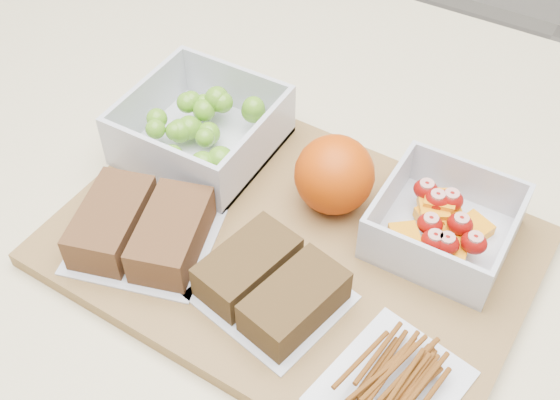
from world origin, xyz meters
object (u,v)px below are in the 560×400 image
(orange, at_px, (334,175))
(sandwich_bag_left, at_px, (142,229))
(grape_container, at_px, (203,128))
(cutting_board, at_px, (291,247))
(fruit_container, at_px, (443,225))
(pretzel_bag, at_px, (393,379))
(sandwich_bag_center, at_px, (271,285))

(orange, bearing_deg, sandwich_bag_left, -133.97)
(grape_container, bearing_deg, orange, -1.59)
(cutting_board, bearing_deg, fruit_container, 33.49)
(grape_container, xyz_separation_m, orange, (0.15, -0.00, 0.01))
(grape_container, height_order, pretzel_bag, grape_container)
(cutting_board, height_order, sandwich_bag_center, sandwich_bag_center)
(cutting_board, xyz_separation_m, grape_container, (-0.14, 0.07, 0.03))
(cutting_board, distance_m, grape_container, 0.16)
(orange, height_order, sandwich_bag_left, orange)
(sandwich_bag_left, xyz_separation_m, sandwich_bag_center, (0.13, 0.01, -0.00))
(cutting_board, relative_size, sandwich_bag_center, 3.08)
(orange, height_order, pretzel_bag, orange)
(cutting_board, distance_m, sandwich_bag_left, 0.14)
(fruit_container, height_order, pretzel_bag, fruit_container)
(sandwich_bag_left, relative_size, sandwich_bag_center, 1.10)
(cutting_board, xyz_separation_m, pretzel_bag, (0.14, -0.09, 0.02))
(cutting_board, bearing_deg, grape_container, 156.65)
(grape_container, bearing_deg, sandwich_bag_left, -79.56)
(grape_container, height_order, sandwich_bag_left, grape_container)
(fruit_container, bearing_deg, sandwich_bag_center, -127.29)
(orange, relative_size, sandwich_bag_center, 0.56)
(sandwich_bag_center, bearing_deg, pretzel_bag, -11.88)
(orange, bearing_deg, fruit_container, 4.68)
(cutting_board, relative_size, grape_container, 2.97)
(cutting_board, height_order, sandwich_bag_left, sandwich_bag_left)
(pretzel_bag, bearing_deg, orange, 130.52)
(fruit_container, height_order, orange, orange)
(fruit_container, relative_size, pretzel_bag, 0.92)
(grape_container, relative_size, sandwich_bag_center, 1.04)
(grape_container, relative_size, sandwich_bag_left, 0.94)
(sandwich_bag_center, bearing_deg, orange, 92.41)
(cutting_board, relative_size, sandwich_bag_left, 2.79)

